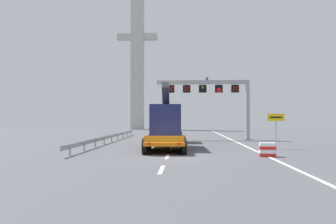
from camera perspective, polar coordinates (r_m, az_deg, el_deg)
ground at (r=21.84m, az=0.80°, el=-7.62°), size 112.00×112.00×0.00m
lane_markings at (r=45.17m, az=1.51°, el=-4.23°), size 0.20×61.42×0.01m
edge_line_right at (r=34.20m, az=12.04°, el=-5.22°), size 0.20×63.00×0.01m
overhead_lane_gantry at (r=37.87m, az=8.24°, el=3.53°), size 10.88×0.90×7.16m
heavy_haul_truck_orange at (r=29.64m, az=-0.23°, el=-2.05°), size 3.42×14.13×5.30m
exit_sign_yellow at (r=27.67m, az=18.35°, el=-1.74°), size 1.38×0.15×2.85m
crash_barrier_striped at (r=22.09m, az=17.03°, el=-6.33°), size 1.04×0.58×0.90m
guardrail_left at (r=34.44m, az=-9.93°, el=-4.27°), size 0.13×27.69×0.76m
bridge_pylon_distant at (r=74.43m, az=-5.38°, el=10.23°), size 9.00×2.00×33.37m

